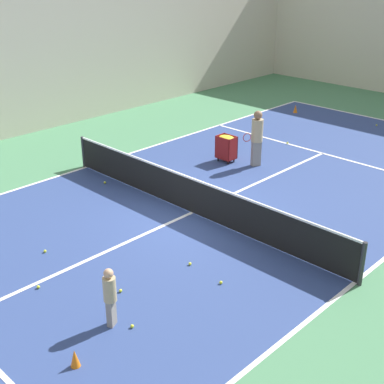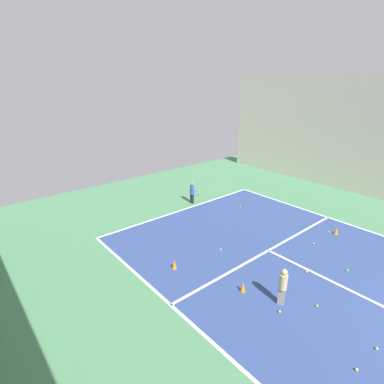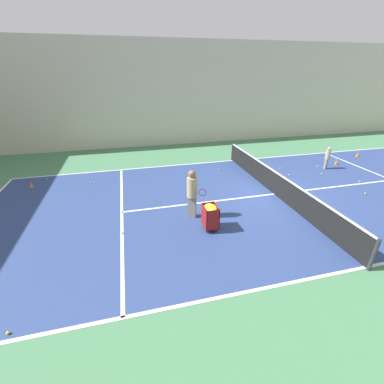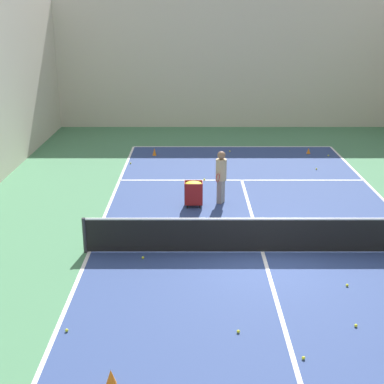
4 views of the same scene
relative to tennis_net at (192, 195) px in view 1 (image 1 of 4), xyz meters
name	(u,v)px [view 1 (image 1 of 4)]	position (x,y,z in m)	size (l,w,h in m)	color
ground_plane	(192,213)	(0.00, 0.00, -0.52)	(36.50, 36.50, 0.00)	#477F56
court_playing_area	(192,213)	(0.00, 0.00, -0.52)	(9.49, 23.45, 0.00)	navy
line_sideline_left	(87,167)	(-4.74, 0.00, -0.52)	(0.10, 23.45, 0.00)	white
line_sideline_right	(355,283)	(4.74, 0.00, -0.52)	(0.10, 23.45, 0.00)	white
line_service_far	(322,153)	(0.00, 6.45, -0.52)	(9.49, 0.10, 0.00)	white
line_centre_service	(192,213)	(0.00, 0.00, -0.52)	(0.10, 12.90, 0.00)	white
hall_enclosure_left	(2,45)	(-9.34, 0.00, 2.84)	(0.15, 32.80, 6.73)	beige
tennis_net	(192,195)	(0.00, 0.00, 0.00)	(9.79, 0.10, 1.00)	#2D2D33
coach_at_net	(257,135)	(-0.95, 3.93, 0.52)	(0.49, 0.72, 1.82)	gray
child_midcourt	(110,293)	(2.21, -4.39, 0.17)	(0.32, 0.32, 1.21)	gray
ball_cart	(226,144)	(-1.88, 3.54, 0.10)	(0.60, 0.45, 0.89)	maroon
training_cone_0	(75,358)	(2.64, -5.49, -0.35)	(0.17, 0.17, 0.33)	orange
training_cone_4	(295,109)	(-3.63, 10.13, -0.35)	(0.18, 0.18, 0.34)	orange
tennis_ball_1	(334,239)	(3.48, 1.30, -0.48)	(0.07, 0.07, 0.07)	yellow
tennis_ball_5	(221,282)	(2.77, -1.98, -0.48)	(0.07, 0.07, 0.07)	yellow
tennis_ball_6	(45,251)	(-0.98, -3.84, -0.48)	(0.07, 0.07, 0.07)	yellow
tennis_ball_7	(132,326)	(2.54, -4.19, -0.48)	(0.07, 0.07, 0.07)	yellow
tennis_ball_9	(288,143)	(-1.45, 6.45, -0.48)	(0.07, 0.07, 0.07)	yellow
tennis_ball_10	(377,125)	(-0.18, 10.74, -0.48)	(0.07, 0.07, 0.07)	yellow
tennis_ball_12	(121,291)	(1.50, -3.62, -0.48)	(0.07, 0.07, 0.07)	yellow
tennis_ball_13	(258,114)	(-4.56, 8.73, -0.48)	(0.07, 0.07, 0.07)	yellow
tennis_ball_16	(105,183)	(-3.24, -0.41, -0.48)	(0.07, 0.07, 0.07)	yellow
tennis_ball_17	(190,264)	(1.79, -1.91, -0.48)	(0.07, 0.07, 0.07)	yellow
tennis_ball_18	(38,287)	(0.19, -4.72, -0.48)	(0.07, 0.07, 0.07)	yellow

